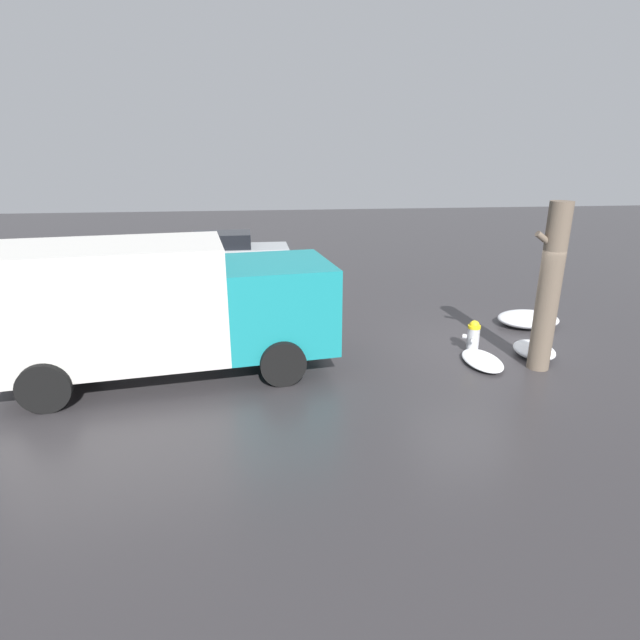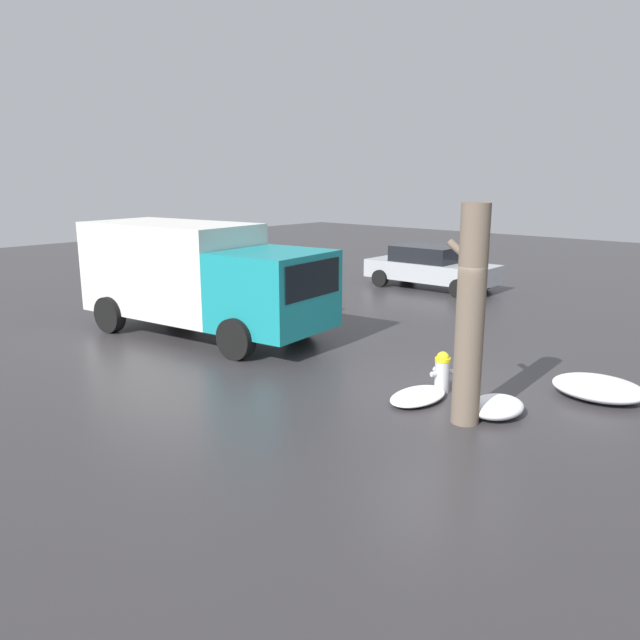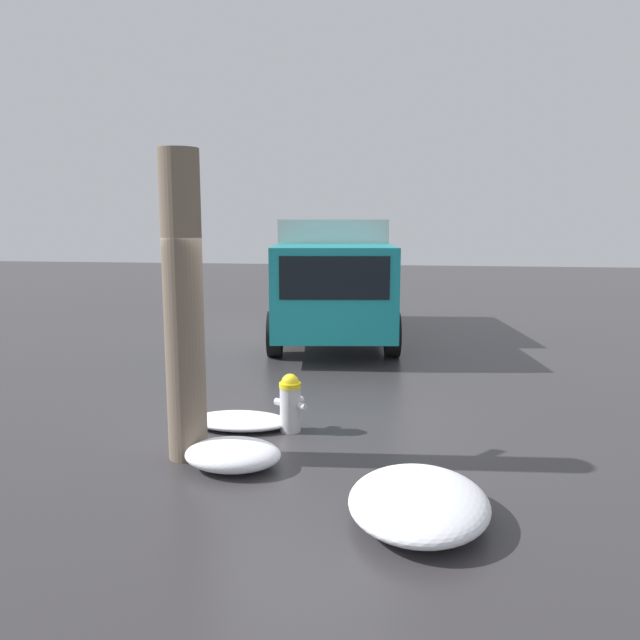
% 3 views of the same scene
% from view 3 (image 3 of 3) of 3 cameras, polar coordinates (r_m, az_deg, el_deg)
% --- Properties ---
extents(ground_plane, '(60.00, 60.00, 0.00)m').
position_cam_3_polar(ground_plane, '(8.16, -2.72, -10.10)').
color(ground_plane, '#333033').
extents(fire_hydrant, '(0.38, 0.46, 0.76)m').
position_cam_3_polar(fire_hydrant, '(8.05, -2.72, -7.49)').
color(fire_hydrant, '#B7B7BC').
rests_on(fire_hydrant, ground_plane).
extents(tree_trunk, '(0.67, 0.44, 3.45)m').
position_cam_3_polar(tree_trunk, '(7.06, -12.35, 1.14)').
color(tree_trunk, '#6B5B4C').
rests_on(tree_trunk, ground_plane).
extents(delivery_truck, '(6.72, 3.26, 2.69)m').
position_cam_3_polar(delivery_truck, '(14.41, 1.15, 4.31)').
color(delivery_truck, teal).
rests_on(delivery_truck, ground_plane).
extents(snow_pile_by_hydrant, '(0.75, 1.30, 0.17)m').
position_cam_3_polar(snow_pile_by_hydrant, '(8.34, -7.29, -9.13)').
color(snow_pile_by_hydrant, white).
rests_on(snow_pile_by_hydrant, ground_plane).
extents(snow_pile_curbside, '(1.58, 1.27, 0.35)m').
position_cam_3_polar(snow_pile_curbside, '(5.92, 9.01, -16.10)').
color(snow_pile_curbside, white).
rests_on(snow_pile_curbside, ground_plane).
extents(snow_pile_by_tree, '(0.83, 1.06, 0.30)m').
position_cam_3_polar(snow_pile_by_tree, '(7.05, -7.96, -12.07)').
color(snow_pile_by_tree, white).
rests_on(snow_pile_by_tree, ground_plane).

